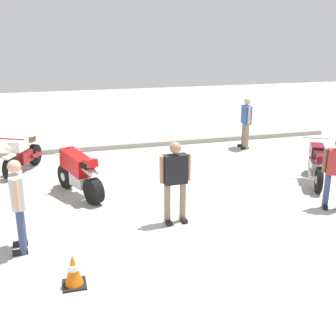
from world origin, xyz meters
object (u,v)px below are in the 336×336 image
motorcycle_red_sportbike (78,171)px  traffic_cone (73,271)px  person_in_blue_shirt (246,120)px  person_in_black_shirt (175,177)px  motorcycle_cream_vintage (23,154)px  person_in_white_shirt (18,200)px  motorcycle_maroon_cruiser (316,163)px

motorcycle_red_sportbike → traffic_cone: bearing=149.9°
motorcycle_red_sportbike → person_in_blue_shirt: size_ratio=1.09×
person_in_blue_shirt → person_in_black_shirt: bearing=58.3°
person_in_black_shirt → person_in_blue_shirt: bearing=138.3°
motorcycle_cream_vintage → motorcycle_red_sportbike: motorcycle_red_sportbike is taller
person_in_blue_shirt → person_in_white_shirt: person_in_blue_shirt is taller
person_in_white_shirt → traffic_cone: size_ratio=3.18×
person_in_blue_shirt → person_in_white_shirt: (-6.90, -5.25, -0.01)m
motorcycle_maroon_cruiser → person_in_black_shirt: person_in_black_shirt is taller
traffic_cone → person_in_black_shirt: bearing=39.2°
person_in_black_shirt → person_in_white_shirt: bearing=-85.8°
motorcycle_red_sportbike → person_in_white_shirt: person_in_white_shirt is taller
motorcycle_red_sportbike → traffic_cone: motorcycle_red_sportbike is taller
motorcycle_red_sportbike → person_in_blue_shirt: 6.40m
motorcycle_cream_vintage → person_in_black_shirt: 5.37m
motorcycle_cream_vintage → motorcycle_red_sportbike: bearing=56.1°
motorcycle_red_sportbike → person_in_blue_shirt: person_in_blue_shirt is taller
person_in_blue_shirt → traffic_cone: (-6.09, -6.64, -0.71)m
person_in_black_shirt → person_in_white_shirt: 2.98m
person_in_blue_shirt → traffic_cone: bearing=54.7°
motorcycle_red_sportbike → person_in_black_shirt: bearing=-163.4°
person_in_black_shirt → person_in_white_shirt: person_in_black_shirt is taller
motorcycle_cream_vintage → person_in_blue_shirt: (7.09, 0.56, 0.49)m
motorcycle_cream_vintage → motorcycle_red_sportbike: 2.66m
person_in_blue_shirt → motorcycle_maroon_cruiser: bearing=101.1°
person_in_black_shirt → traffic_cone: bearing=-53.7°
person_in_blue_shirt → person_in_white_shirt: bearing=44.5°
motorcycle_maroon_cruiser → person_in_white_shirt: (-7.14, -1.64, 0.44)m
motorcycle_red_sportbike → person_in_black_shirt: size_ratio=1.09×
motorcycle_red_sportbike → person_in_white_shirt: 2.71m
person_in_black_shirt → motorcycle_red_sportbike: bearing=-141.6°
person_in_black_shirt → traffic_cone: 2.87m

